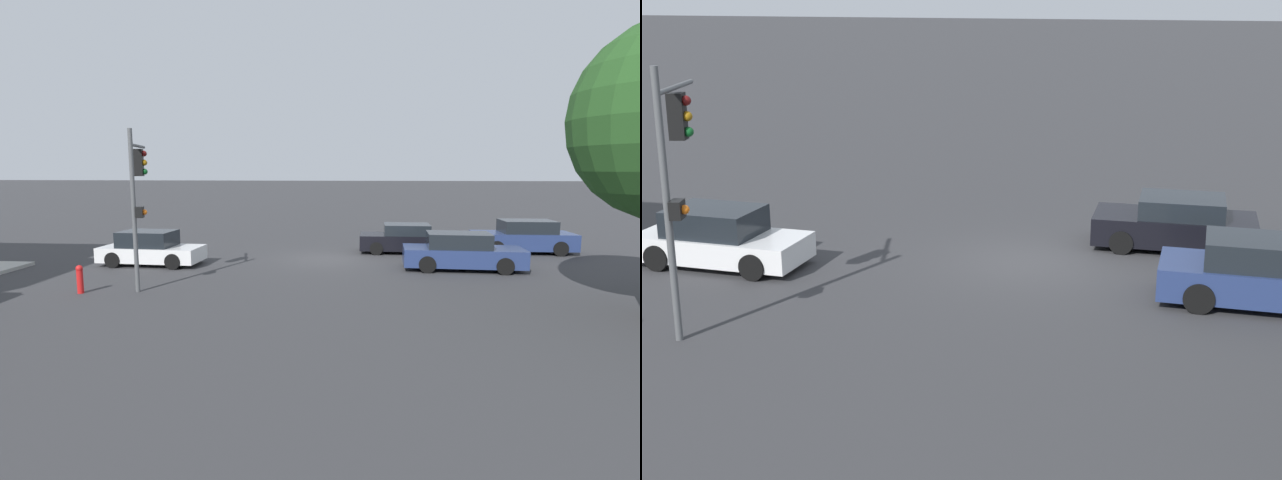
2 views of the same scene
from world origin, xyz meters
The scene contains 5 objects.
ground_plane centered at (0.00, 0.00, 0.00)m, with size 300.00×300.00×0.00m, color #333335.
traffic_signal centered at (5.83, 6.04, 3.41)m, with size 0.93×2.21×5.23m.
crossing_car_0 centered at (7.27, 2.00, 0.66)m, with size 4.21×2.06×1.42m.
crossing_car_2 centered at (-5.44, 1.91, 0.69)m, with size 4.72×2.07×1.47m.
crossing_car_3 centered at (-3.49, -2.06, 0.65)m, with size 4.13×2.07×1.37m.
Camera 2 is at (-3.29, 20.82, 6.65)m, focal length 50.00 mm.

